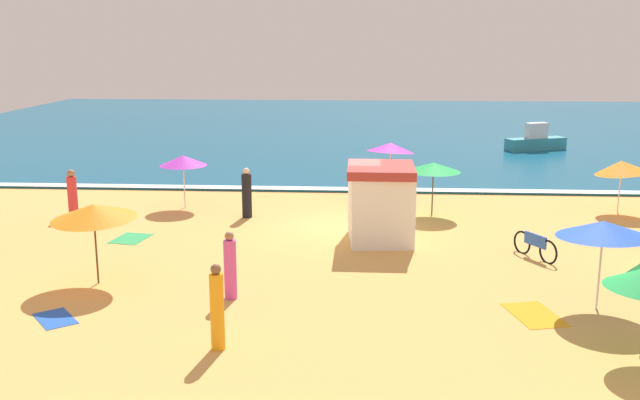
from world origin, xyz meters
TOP-DOWN VIEW (x-y plane):
  - ground_plane at (0.00, 0.00)m, footprint 60.00×60.00m
  - ocean_water at (0.00, 28.00)m, footprint 60.00×44.00m
  - wave_breaker_foam at (0.00, 6.30)m, footprint 57.00×0.70m
  - lifeguard_cabana at (1.25, -1.20)m, footprint 2.09×2.44m
  - beach_umbrella_0 at (-6.26, -5.74)m, footprint 2.85×2.86m
  - beach_umbrella_1 at (10.12, 3.09)m, footprint 2.24×2.21m
  - beach_umbrella_3 at (1.76, 4.98)m, footprint 2.64×2.65m
  - beach_umbrella_4 at (6.33, -6.77)m, footprint 3.02×3.02m
  - beach_umbrella_7 at (-6.09, 2.90)m, footprint 2.33×2.33m
  - beach_umbrella_8 at (3.22, 2.35)m, footprint 2.75×2.75m
  - parked_bicycle at (5.76, -2.77)m, footprint 0.95×1.62m
  - beachgoer_0 at (-9.75, 1.22)m, footprint 0.48×0.48m
  - beachgoer_2 at (-2.55, -6.64)m, footprint 0.35×0.35m
  - beachgoer_3 at (-3.48, 1.58)m, footprint 0.44×0.44m
  - beachgoer_7 at (-2.27, -9.60)m, footprint 0.40×0.40m
  - beach_towel_0 at (-6.78, -1.48)m, footprint 1.19×1.48m
  - beach_towel_1 at (4.75, -7.29)m, footprint 1.36×1.81m
  - beach_towel_2 at (-6.36, -8.22)m, footprint 1.33×1.39m
  - small_boat_0 at (10.43, 17.72)m, footprint 3.60×2.15m

SIDE VIEW (x-z plane):
  - ground_plane at x=0.00m, z-range 0.00..0.00m
  - beach_towel_0 at x=-6.78m, z-range 0.00..0.01m
  - beach_towel_1 at x=4.75m, z-range 0.00..0.01m
  - beach_towel_2 at x=-6.36m, z-range 0.00..0.01m
  - ocean_water at x=0.00m, z-range 0.00..0.10m
  - wave_breaker_foam at x=0.00m, z-range 0.10..0.11m
  - parked_bicycle at x=5.76m, z-range 0.00..0.76m
  - small_boat_0 at x=10.43m, z-range -0.17..1.38m
  - beachgoer_2 at x=-2.55m, z-range -0.05..1.68m
  - beachgoer_0 at x=-9.75m, z-range -0.04..1.71m
  - beachgoer_3 at x=-3.48m, z-range -0.06..1.76m
  - beachgoer_7 at x=-2.27m, z-range -0.04..1.82m
  - lifeguard_cabana at x=1.25m, z-range 0.02..2.46m
  - beach_umbrella_1 at x=10.12m, z-range 0.69..2.75m
  - beach_umbrella_8 at x=3.22m, z-range 0.80..2.75m
  - beach_umbrella_7 at x=-6.09m, z-range 0.81..2.83m
  - beach_umbrella_0 at x=-6.26m, z-range 0.85..3.05m
  - beach_umbrella_4 at x=6.33m, z-range 0.87..3.09m
  - beach_umbrella_3 at x=1.76m, z-range 0.90..3.27m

